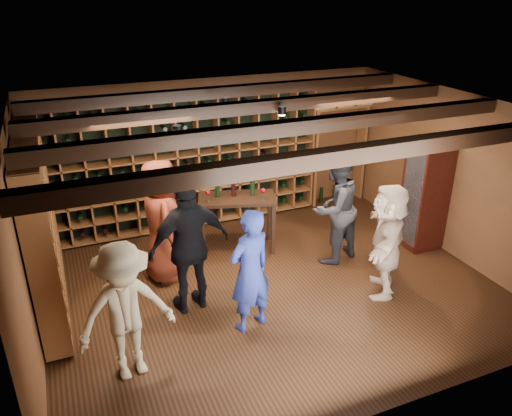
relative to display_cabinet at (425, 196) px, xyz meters
name	(u,v)px	position (x,y,z in m)	size (l,w,h in m)	color
ground	(271,286)	(-2.71, -0.20, -0.86)	(6.00, 6.00, 0.00)	#331B0E
room_shell	(272,116)	(-2.71, -0.15, 1.56)	(6.00, 6.00, 6.00)	brown
wine_rack_back	(187,163)	(-3.24, 2.13, 0.29)	(4.65, 0.30, 2.20)	brown
wine_rack_left	(41,223)	(-5.54, 0.62, 0.29)	(0.30, 2.65, 2.20)	brown
crate_shelf	(340,122)	(-0.31, 2.12, 0.71)	(1.20, 0.32, 2.07)	brown
display_cabinet	(425,196)	(0.00, 0.00, 0.00)	(0.55, 0.50, 1.75)	#38100B
man_blue_shirt	(250,271)	(-3.32, -0.92, -0.06)	(0.58, 0.38, 1.59)	navy
man_grey_suit	(335,208)	(-1.54, 0.14, 0.01)	(0.84, 0.65, 1.72)	black
guest_red_floral	(162,221)	(-4.02, 0.63, 0.03)	(0.87, 0.56, 1.78)	maroon
guest_woman_black	(190,246)	(-3.87, -0.25, 0.06)	(1.07, 0.45, 1.83)	black
guest_khaki	(125,312)	(-4.82, -1.18, -0.06)	(1.03, 0.59, 1.59)	gray
guest_beige	(387,240)	(-1.34, -0.88, -0.06)	(1.47, 0.47, 1.59)	tan
tasting_table	(237,203)	(-2.76, 1.02, -0.07)	(1.30, 0.91, 1.17)	black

